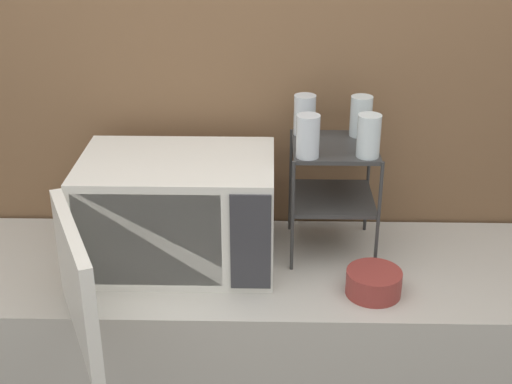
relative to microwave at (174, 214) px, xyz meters
The scene contains 8 objects.
wall_back 0.44m from the microwave, 53.35° to the left, with size 8.00×0.06×2.60m.
microwave is the anchor object (origin of this frame).
dish_rack 0.47m from the microwave, 11.70° to the left, with size 0.25×0.26×0.34m.
glass_front_left 0.44m from the microwave, ahead, with size 0.06×0.06×0.12m.
glass_back_right 0.61m from the microwave, 18.05° to the left, with size 0.06×0.06×0.12m.
glass_front_right 0.59m from the microwave, ahead, with size 0.06×0.06×0.12m.
glass_back_left 0.48m from the microwave, 26.03° to the left, with size 0.06×0.06×0.12m.
bowl 0.59m from the microwave, 15.29° to the right, with size 0.15×0.15×0.07m.
Camera 1 is at (0.04, -1.51, 2.00)m, focal length 50.00 mm.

